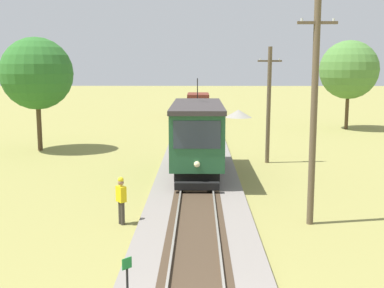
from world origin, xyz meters
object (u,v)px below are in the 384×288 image
at_px(utility_pole_mid, 269,104).
at_px(gravel_pile, 238,114).
at_px(tree_left_far, 37,74).
at_px(trackside_signal_marker, 127,278).
at_px(tree_left_near, 349,70).
at_px(freight_car, 198,103).
at_px(red_tram, 197,135).
at_px(utility_pole_near_tram, 314,110).
at_px(track_worker, 121,198).

distance_m(utility_pole_mid, gravel_pile, 25.93).
height_order(utility_pole_mid, tree_left_far, tree_left_far).
relative_size(trackside_signal_marker, tree_left_near, 0.15).
bearing_deg(tree_left_near, tree_left_far, -154.57).
distance_m(gravel_pile, tree_left_near, 14.39).
xyz_separation_m(freight_car, trackside_signal_marker, (-1.66, -43.92, -0.89)).
distance_m(red_tram, utility_pole_near_tram, 9.07).
distance_m(utility_pole_near_tram, tree_left_near, 28.60).
bearing_deg(gravel_pile, utility_pole_mid, -90.74).
relative_size(freight_car, trackside_signal_marker, 4.41).
relative_size(utility_pole_near_tram, tree_left_near, 1.03).
xyz_separation_m(utility_pole_near_tram, gravel_pile, (0.33, 37.00, -3.78)).
height_order(gravel_pile, tree_left_far, tree_left_far).
xyz_separation_m(freight_car, tree_left_near, (13.60, -10.72, 3.82)).
bearing_deg(utility_pole_mid, red_tram, -140.35).
distance_m(utility_pole_mid, tree_left_far, 15.67).
height_order(red_tram, utility_pole_near_tram, utility_pole_near_tram).
relative_size(red_tram, tree_left_far, 1.11).
bearing_deg(utility_pole_mid, trackside_signal_marker, -108.52).
distance_m(red_tram, freight_car, 29.94).
xyz_separation_m(red_tram, utility_pole_near_tram, (4.19, -7.78, 2.02)).
height_order(gravel_pile, track_worker, track_worker).
height_order(utility_pole_near_tram, tree_left_near, utility_pole_near_tram).
xyz_separation_m(red_tram, utility_pole_mid, (4.19, 3.47, 1.33)).
xyz_separation_m(utility_pole_mid, trackside_signal_marker, (-5.85, -17.46, -2.86)).
distance_m(trackside_signal_marker, track_worker, 6.11).
height_order(track_worker, tree_left_far, tree_left_far).
distance_m(red_tram, tree_left_far, 13.57).
bearing_deg(freight_car, tree_left_near, -38.25).
relative_size(freight_car, utility_pole_near_tram, 0.63).
xyz_separation_m(utility_pole_mid, track_worker, (-6.94, -11.46, -2.54)).
distance_m(red_tram, gravel_pile, 29.61).
height_order(utility_pole_mid, trackside_signal_marker, utility_pole_mid).
xyz_separation_m(freight_car, utility_pole_mid, (4.19, -26.46, 1.97)).
relative_size(freight_car, tree_left_far, 0.68).
bearing_deg(gravel_pile, utility_pole_near_tram, -90.52).
xyz_separation_m(freight_car, utility_pole_near_tram, (4.19, -37.71, 2.66)).
relative_size(freight_car, gravel_pile, 1.74).
height_order(red_tram, utility_pole_mid, utility_pole_mid).
height_order(track_worker, tree_left_near, tree_left_near).
relative_size(utility_pole_mid, trackside_signal_marker, 5.82).
bearing_deg(tree_left_near, red_tram, -125.30).
relative_size(gravel_pile, track_worker, 1.68).
relative_size(utility_pole_near_tram, gravel_pile, 2.75).
relative_size(freight_car, track_worker, 2.91).
bearing_deg(utility_pole_near_tram, tree_left_far, 134.33).
bearing_deg(tree_left_far, track_worker, -62.60).
bearing_deg(gravel_pile, trackside_signal_marker, -98.15).
relative_size(track_worker, tree_left_near, 0.22).
distance_m(utility_pole_near_tram, trackside_signal_marker, 9.24).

